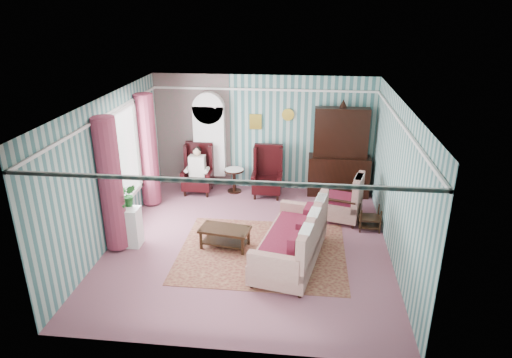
# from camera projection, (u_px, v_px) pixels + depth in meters

# --- Properties ---
(floor) EXTENTS (6.00, 6.00, 0.00)m
(floor) POSITION_uv_depth(u_px,v_px,m) (249.00, 244.00, 9.19)
(floor) COLOR #8B5061
(floor) RESTS_ON ground
(room_shell) EXTENTS (5.53, 6.02, 2.91)m
(room_shell) POSITION_uv_depth(u_px,v_px,m) (217.00, 145.00, 8.67)
(room_shell) COLOR #3A6A69
(room_shell) RESTS_ON ground
(bookcase) EXTENTS (0.80, 0.28, 2.24)m
(bookcase) POSITION_uv_depth(u_px,v_px,m) (210.00, 146.00, 11.54)
(bookcase) COLOR white
(bookcase) RESTS_ON floor
(dresser_hutch) EXTENTS (1.50, 0.56, 2.36)m
(dresser_hutch) POSITION_uv_depth(u_px,v_px,m) (340.00, 150.00, 11.07)
(dresser_hutch) COLOR black
(dresser_hutch) RESTS_ON floor
(wingback_left) EXTENTS (0.76, 0.80, 1.25)m
(wingback_left) POSITION_uv_depth(u_px,v_px,m) (198.00, 169.00, 11.38)
(wingback_left) COLOR black
(wingback_left) RESTS_ON floor
(wingback_right) EXTENTS (0.76, 0.80, 1.25)m
(wingback_right) POSITION_uv_depth(u_px,v_px,m) (267.00, 172.00, 11.20)
(wingback_right) COLOR black
(wingback_right) RESTS_ON floor
(seated_woman) EXTENTS (0.44, 0.40, 1.18)m
(seated_woman) POSITION_uv_depth(u_px,v_px,m) (198.00, 171.00, 11.40)
(seated_woman) COLOR white
(seated_woman) RESTS_ON floor
(round_side_table) EXTENTS (0.50, 0.50, 0.60)m
(round_side_table) POSITION_uv_depth(u_px,v_px,m) (234.00, 181.00, 11.55)
(round_side_table) COLOR black
(round_side_table) RESTS_ON floor
(nest_table) EXTENTS (0.45, 0.38, 0.54)m
(nest_table) POSITION_uv_depth(u_px,v_px,m) (370.00, 218.00, 9.66)
(nest_table) COLOR black
(nest_table) RESTS_ON floor
(plant_stand) EXTENTS (0.55, 0.35, 0.80)m
(plant_stand) POSITION_uv_depth(u_px,v_px,m) (127.00, 227.00, 9.01)
(plant_stand) COLOR white
(plant_stand) RESTS_ON floor
(rug) EXTENTS (3.20, 2.60, 0.01)m
(rug) POSITION_uv_depth(u_px,v_px,m) (262.00, 252.00, 8.88)
(rug) COLOR #511B1E
(rug) RESTS_ON floor
(sofa) EXTENTS (1.44, 2.40, 1.04)m
(sofa) POSITION_uv_depth(u_px,v_px,m) (290.00, 238.00, 8.35)
(sofa) COLOR #BEB293
(sofa) RESTS_ON floor
(floral_armchair) EXTENTS (1.09, 1.09, 1.00)m
(floral_armchair) POSITION_uv_depth(u_px,v_px,m) (342.00, 199.00, 10.01)
(floral_armchair) COLOR beige
(floral_armchair) RESTS_ON floor
(coffee_table) EXTENTS (1.04, 0.66, 0.41)m
(coffee_table) POSITION_uv_depth(u_px,v_px,m) (225.00, 238.00, 8.99)
(coffee_table) COLOR black
(coffee_table) RESTS_ON floor
(potted_plant_a) EXTENTS (0.36, 0.32, 0.38)m
(potted_plant_a) POSITION_uv_depth(u_px,v_px,m) (120.00, 203.00, 8.66)
(potted_plant_a) COLOR #1A4D18
(potted_plant_a) RESTS_ON plant_stand
(potted_plant_b) EXTENTS (0.31, 0.28, 0.46)m
(potted_plant_b) POSITION_uv_depth(u_px,v_px,m) (129.00, 195.00, 8.89)
(potted_plant_b) COLOR #174A18
(potted_plant_b) RESTS_ON plant_stand
(potted_plant_c) EXTENTS (0.24, 0.24, 0.39)m
(potted_plant_c) POSITION_uv_depth(u_px,v_px,m) (122.00, 197.00, 8.88)
(potted_plant_c) COLOR #204C18
(potted_plant_c) RESTS_ON plant_stand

